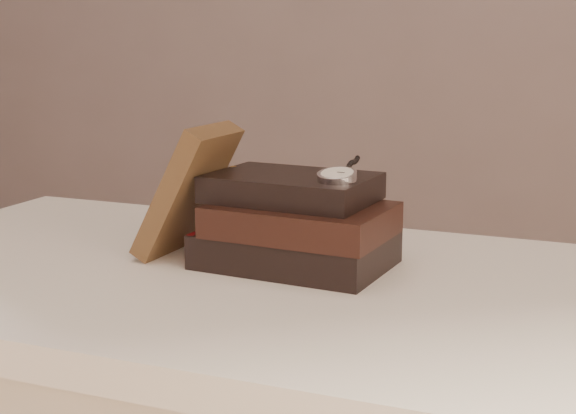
% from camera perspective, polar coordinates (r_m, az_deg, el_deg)
% --- Properties ---
extents(table, '(1.00, 0.60, 0.75)m').
position_cam_1_polar(table, '(1.09, -4.60, -8.83)').
color(table, white).
rests_on(table, ground).
extents(book_stack, '(0.24, 0.18, 0.12)m').
position_cam_1_polar(book_stack, '(1.06, 0.56, -1.17)').
color(book_stack, black).
rests_on(book_stack, table).
extents(journal, '(0.12, 0.12, 0.18)m').
position_cam_1_polar(journal, '(1.10, -6.80, 1.09)').
color(journal, '#3D2817').
rests_on(journal, table).
extents(pocket_watch, '(0.05, 0.15, 0.02)m').
position_cam_1_polar(pocket_watch, '(1.01, 3.45, 2.22)').
color(pocket_watch, silver).
rests_on(pocket_watch, book_stack).
extents(eyeglasses, '(0.10, 0.12, 0.05)m').
position_cam_1_polar(eyeglasses, '(1.16, -1.43, 0.59)').
color(eyeglasses, silver).
rests_on(eyeglasses, book_stack).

